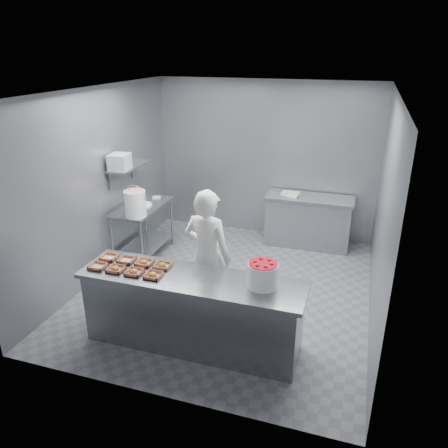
{
  "coord_description": "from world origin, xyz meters",
  "views": [
    {
      "loc": [
        1.67,
        -5.34,
        3.31
      ],
      "look_at": [
        0.02,
        -0.2,
        1.1
      ],
      "focal_mm": 35.0,
      "sensor_mm": 36.0,
      "label": 1
    }
  ],
  "objects": [
    {
      "name": "rag",
      "position": [
        -1.6,
        1.04,
        0.91
      ],
      "size": [
        0.17,
        0.15,
        0.02
      ],
      "primitive_type": "cube",
      "rotation": [
        0.0,
        0.0,
        0.35
      ],
      "color": "#CCB28C",
      "rests_on": "prep_table"
    },
    {
      "name": "wall_left",
      "position": [
        -2.0,
        0.0,
        1.4
      ],
      "size": [
        0.04,
        4.5,
        2.8
      ],
      "primitive_type": "cube",
      "color": "slate",
      "rests_on": "ground"
    },
    {
      "name": "service_counter",
      "position": [
        0.0,
        -1.35,
        0.45
      ],
      "size": [
        2.6,
        0.7,
        0.9
      ],
      "color": "slate",
      "rests_on": "ground"
    },
    {
      "name": "appliance",
      "position": [
        -1.82,
        0.33,
        1.68
      ],
      "size": [
        0.32,
        0.35,
        0.24
      ],
      "primitive_type": "cube",
      "rotation": [
        0.0,
        0.0,
        0.13
      ],
      "color": "gray",
      "rests_on": "wall_shelf"
    },
    {
      "name": "tray_5",
      "position": [
        -0.89,
        -1.23,
        0.92
      ],
      "size": [
        0.19,
        0.18,
        0.04
      ],
      "color": "tan",
      "rests_on": "service_counter"
    },
    {
      "name": "tray_6",
      "position": [
        -0.65,
        -1.23,
        0.92
      ],
      "size": [
        0.19,
        0.18,
        0.06
      ],
      "color": "tan",
      "rests_on": "service_counter"
    },
    {
      "name": "tray_3",
      "position": [
        -0.41,
        -1.47,
        0.92
      ],
      "size": [
        0.19,
        0.18,
        0.06
      ],
      "color": "tan",
      "rests_on": "service_counter"
    },
    {
      "name": "worker",
      "position": [
        -0.02,
        -0.75,
        0.88
      ],
      "size": [
        0.7,
        0.52,
        1.75
      ],
      "primitive_type": "imported",
      "rotation": [
        0.0,
        0.0,
        2.98
      ],
      "color": "white",
      "rests_on": "ground"
    },
    {
      "name": "tray_0",
      "position": [
        -1.13,
        -1.47,
        0.92
      ],
      "size": [
        0.19,
        0.18,
        0.04
      ],
      "color": "tan",
      "rests_on": "service_counter"
    },
    {
      "name": "prep_table",
      "position": [
        -1.65,
        0.6,
        0.59
      ],
      "size": [
        0.6,
        1.2,
        0.9
      ],
      "color": "slate",
      "rests_on": "ground"
    },
    {
      "name": "bucket_lid",
      "position": [
        -1.65,
        0.62,
        0.91
      ],
      "size": [
        0.38,
        0.38,
        0.02
      ],
      "primitive_type": "cylinder",
      "rotation": [
        0.0,
        0.0,
        0.3
      ],
      "color": "white",
      "rests_on": "prep_table"
    },
    {
      "name": "ceiling",
      "position": [
        0.0,
        0.0,
        2.8
      ],
      "size": [
        4.5,
        4.5,
        0.0
      ],
      "primitive_type": "plane",
      "rotation": [
        3.14,
        0.0,
        0.0
      ],
      "color": "white",
      "rests_on": "wall_back"
    },
    {
      "name": "wall_back",
      "position": [
        0.0,
        2.25,
        1.4
      ],
      "size": [
        4.0,
        0.04,
        2.8
      ],
      "primitive_type": "cube",
      "color": "slate",
      "rests_on": "ground"
    },
    {
      "name": "wall_shelf",
      "position": [
        -1.82,
        0.6,
        1.55
      ],
      "size": [
        0.35,
        0.9,
        0.03
      ],
      "primitive_type": "cube",
      "color": "slate",
      "rests_on": "wall_left"
    },
    {
      "name": "strawberry_tub",
      "position": [
        0.81,
        -1.29,
        1.05
      ],
      "size": [
        0.34,
        0.34,
        0.28
      ],
      "color": "white",
      "rests_on": "service_counter"
    },
    {
      "name": "tray_2",
      "position": [
        -0.65,
        -1.47,
        0.92
      ],
      "size": [
        0.19,
        0.18,
        0.06
      ],
      "color": "tan",
      "rests_on": "service_counter"
    },
    {
      "name": "tray_7",
      "position": [
        -0.41,
        -1.23,
        0.92
      ],
      "size": [
        0.19,
        0.18,
        0.06
      ],
      "color": "tan",
      "rests_on": "service_counter"
    },
    {
      "name": "floor",
      "position": [
        0.0,
        0.0,
        0.0
      ],
      "size": [
        4.5,
        4.5,
        0.0
      ],
      "primitive_type": "plane",
      "color": "#4C4C51",
      "rests_on": "ground"
    },
    {
      "name": "back_counter",
      "position": [
        0.9,
        1.9,
        0.45
      ],
      "size": [
        1.5,
        0.6,
        0.9
      ],
      "color": "slate",
      "rests_on": "ground"
    },
    {
      "name": "paper_stack",
      "position": [
        0.56,
        1.9,
        0.92
      ],
      "size": [
        0.33,
        0.26,
        0.05
      ],
      "primitive_type": "cube",
      "rotation": [
        0.0,
        0.0,
        -0.13
      ],
      "color": "silver",
      "rests_on": "back_counter"
    },
    {
      "name": "tray_4",
      "position": [
        -1.13,
        -1.23,
        0.92
      ],
      "size": [
        0.19,
        0.18,
        0.04
      ],
      "color": "tan",
      "rests_on": "service_counter"
    },
    {
      "name": "glaze_bucket",
      "position": [
        -1.51,
        0.16,
        1.11
      ],
      "size": [
        0.34,
        0.32,
        0.49
      ],
      "color": "white",
      "rests_on": "prep_table"
    },
    {
      "name": "wall_right",
      "position": [
        2.0,
        0.0,
        1.4
      ],
      "size": [
        0.04,
        4.5,
        2.8
      ],
      "primitive_type": "cube",
      "color": "slate",
      "rests_on": "ground"
    },
    {
      "name": "tray_1",
      "position": [
        -0.89,
        -1.47,
        0.92
      ],
      "size": [
        0.19,
        0.18,
        0.06
      ],
      "color": "tan",
      "rests_on": "service_counter"
    }
  ]
}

